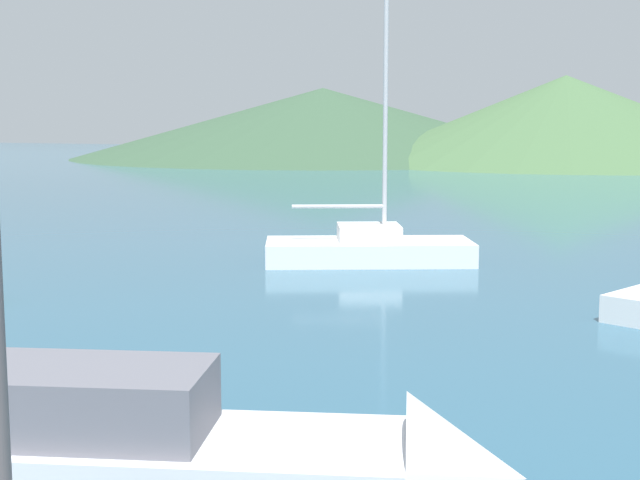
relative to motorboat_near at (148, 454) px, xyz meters
name	(u,v)px	position (x,y,z in m)	size (l,w,h in m)	color
motorboat_near	(148,454)	(0.00, 0.00, 0.00)	(7.65, 4.00, 1.77)	silver
sailboat_inner	(369,245)	(-3.42, 14.55, 0.07)	(5.76, 4.32, 11.43)	white
hill_west	(323,123)	(-34.06, 78.64, 3.21)	(51.90, 51.90, 7.23)	#38563D
hill_central	(565,119)	(-8.83, 76.20, 3.53)	(39.20, 39.20, 7.89)	#476B42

